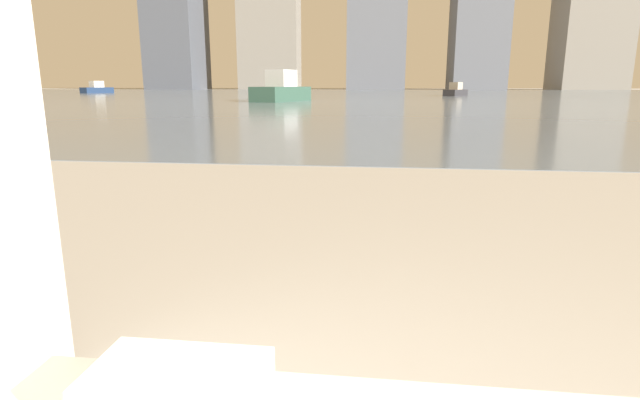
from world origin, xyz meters
name	(u,v)px	position (x,y,z in m)	size (l,w,h in m)	color
harbor_water	(383,94)	(0.00, 62.00, 0.01)	(180.00, 110.00, 0.01)	slate
harbor_boat_1	(97,89)	(-37.34, 63.11, 0.56)	(2.86, 4.38, 1.55)	navy
harbor_boat_2	(456,91)	(7.15, 51.57, 0.47)	(2.75, 3.67, 1.32)	#2D2D33
harbor_boat_3	(286,89)	(-13.14, 68.45, 0.48)	(2.08, 3.73, 1.32)	maroon
harbor_boat_4	(282,90)	(-6.55, 33.53, 0.73)	(3.27, 5.75, 2.04)	#335647
skyline_tower_3	(480,2)	(20.10, 118.00, 18.46)	(11.15, 13.98, 36.93)	slate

